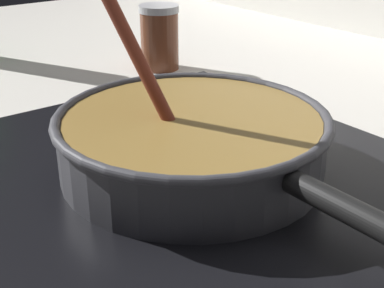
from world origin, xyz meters
The scene contains 6 objects.
ground centered at (0.00, 0.00, -0.02)m, with size 2.40×1.60×0.04m, color beige.
hob_plate centered at (-0.04, 0.05, 0.01)m, with size 0.56×0.48×0.01m, color black.
burner_ring centered at (-0.04, 0.05, 0.02)m, with size 0.18×0.18×0.01m, color #592D0C.
spare_burner centered at (-0.22, 0.05, 0.01)m, with size 0.15×0.15×0.01m, color #262628.
cooking_pan centered at (-0.04, 0.05, 0.05)m, with size 0.45×0.29×0.26m.
condiment_jar centered at (-0.41, 0.26, 0.06)m, with size 0.07×0.07×0.11m.
Camera 1 is at (0.37, -0.27, 0.28)m, focal length 50.08 mm.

